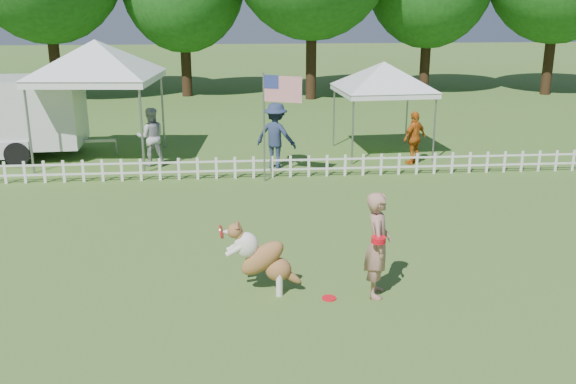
% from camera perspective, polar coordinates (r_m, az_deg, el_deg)
% --- Properties ---
extents(ground, '(120.00, 120.00, 0.00)m').
position_cam_1_polar(ground, '(10.84, -0.41, -8.69)').
color(ground, '#346720').
rests_on(ground, ground).
extents(picket_fence, '(22.00, 0.08, 0.60)m').
position_cam_1_polar(picket_fence, '(17.33, -2.25, 2.23)').
color(picket_fence, white).
rests_on(picket_fence, ground).
extents(handler, '(0.54, 0.71, 1.75)m').
position_cam_1_polar(handler, '(10.43, 7.99, -4.66)').
color(handler, '#AA7766').
rests_on(handler, ground).
extents(dog, '(1.22, 0.50, 1.23)m').
position_cam_1_polar(dog, '(10.50, -2.19, -5.89)').
color(dog, brown).
rests_on(dog, ground).
extents(frisbee_on_turf, '(0.26, 0.26, 0.02)m').
position_cam_1_polar(frisbee_on_turf, '(10.56, 3.67, -9.40)').
color(frisbee_on_turf, red).
rests_on(frisbee_on_turf, ground).
extents(canopy_tent_left, '(3.63, 3.63, 3.47)m').
position_cam_1_polar(canopy_tent_left, '(19.82, -16.40, 7.65)').
color(canopy_tent_left, white).
rests_on(canopy_tent_left, ground).
extents(canopy_tent_right, '(2.86, 2.86, 2.78)m').
position_cam_1_polar(canopy_tent_right, '(20.12, 8.37, 7.29)').
color(canopy_tent_right, white).
rests_on(canopy_tent_right, ground).
extents(cargo_trailer, '(5.74, 2.76, 2.47)m').
position_cam_1_polar(cargo_trailer, '(21.16, -23.90, 6.07)').
color(cargo_trailer, silver).
rests_on(cargo_trailer, ground).
extents(flag_pole, '(1.05, 0.55, 2.86)m').
position_cam_1_polar(flag_pole, '(16.78, -2.14, 5.71)').
color(flag_pole, gray).
rests_on(flag_pole, ground).
extents(spectator_a, '(0.92, 0.77, 1.68)m').
position_cam_1_polar(spectator_a, '(18.96, -12.08, 4.83)').
color(spectator_a, '#AAAAB0').
rests_on(spectator_a, ground).
extents(spectator_b, '(1.39, 1.19, 1.87)m').
position_cam_1_polar(spectator_b, '(18.27, -1.09, 5.04)').
color(spectator_b, navy).
rests_on(spectator_b, ground).
extents(spectator_c, '(0.96, 0.84, 1.55)m').
position_cam_1_polar(spectator_c, '(19.06, 11.18, 4.74)').
color(spectator_c, '#C55F17').
rests_on(spectator_c, ground).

